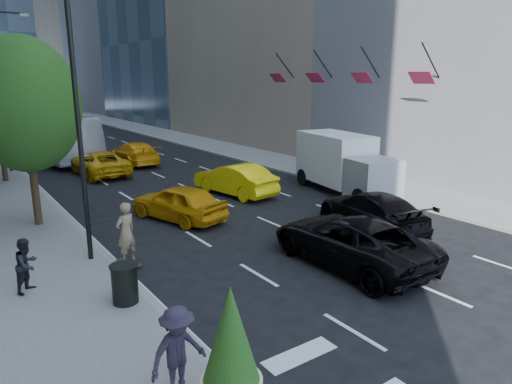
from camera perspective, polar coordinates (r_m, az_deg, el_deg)
ground at (r=15.95m, az=7.72°, el=-8.09°), size 160.00×160.00×0.00m
sidewalk_right at (r=45.85m, az=-8.70°, el=6.52°), size 4.00×120.00×0.15m
lamp_near at (r=15.25m, az=-21.07°, el=12.53°), size 2.13×0.22×10.00m
lamp_far at (r=32.99m, az=-29.07°, el=12.07°), size 2.13×0.22×10.00m
tree_near at (r=20.01m, az=-26.95°, el=9.68°), size 4.20×4.20×7.46m
facade_flags at (r=29.37m, az=10.33°, el=14.26°), size 1.85×13.30×2.05m
skateboarder at (r=15.32m, az=-15.93°, el=-5.43°), size 0.86×0.72×2.02m
black_sedan_lincoln at (r=15.33m, az=11.75°, el=-5.94°), size 2.72×5.85×1.62m
black_sedan_mercedes at (r=18.95m, az=14.22°, el=-2.30°), size 3.27×5.71×1.56m
taxi_a at (r=19.93m, az=-9.66°, el=-1.25°), size 3.16×4.93×1.56m
taxi_b at (r=23.94m, az=-2.65°, el=1.60°), size 2.52×5.17×1.63m
taxi_c at (r=30.34m, az=-18.95°, el=3.42°), size 2.59×5.55×1.54m
taxi_d at (r=33.66m, az=-14.94°, el=4.71°), size 2.23×5.40×1.56m
city_bus at (r=38.26m, az=-24.52°, el=6.64°), size 4.67×13.67×3.73m
box_truck at (r=24.51m, az=10.96°, el=3.44°), size 3.41×6.75×3.08m
pedestrian_a at (r=14.35m, az=-26.73°, el=-8.13°), size 0.95×0.95×1.55m
pedestrian_c at (r=9.05m, az=-9.72°, el=-19.14°), size 1.25×0.82×1.82m
trash_can at (r=12.81m, az=-16.08°, el=-11.05°), size 0.68×0.68×1.02m
planter_shrub at (r=8.18m, az=-3.13°, el=-20.20°), size 1.08×1.08×2.59m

